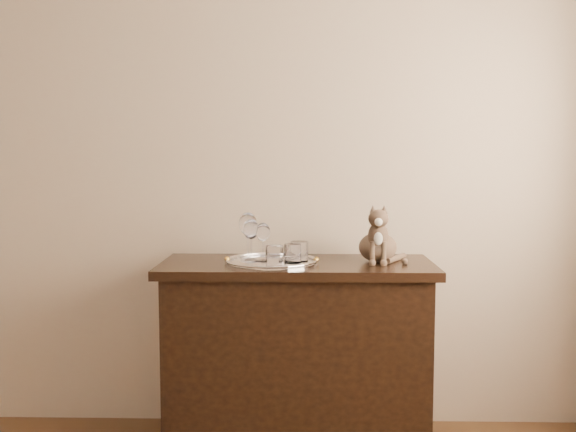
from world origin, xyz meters
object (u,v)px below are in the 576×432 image
sideboard (297,356)px  cat (378,233)px  tray (272,262)px  tumbler_a (293,253)px  tumbler_b (275,256)px  tumbler_c (299,251)px  wine_glass_c (251,240)px  wine_glass_d (263,242)px  wine_glass_a (248,236)px

sideboard → cat: (0.36, 0.03, 0.55)m
sideboard → tray: 0.44m
cat → tray: bearing=-167.4°
tumbler_a → tumbler_b: (-0.07, -0.08, 0.00)m
tumbler_c → cat: 0.36m
wine_glass_c → wine_glass_d: bearing=-2.5°
sideboard → wine_glass_a: (-0.22, 0.01, 0.54)m
tray → wine_glass_a: wine_glass_a is taller
wine_glass_c → tray: bearing=-5.4°
tumbler_a → tumbler_b: size_ratio=0.97×
tumbler_c → tumbler_b: bearing=-130.8°
tray → tumbler_b: (0.02, -0.11, 0.05)m
sideboard → tray: bearing=-164.7°
tumbler_a → tray: bearing=159.0°
tumbler_b → wine_glass_c: bearing=131.9°
wine_glass_a → wine_glass_c: (0.02, -0.03, -0.01)m
sideboard → wine_glass_c: size_ratio=6.49×
tumbler_b → tumbler_c: (0.10, 0.12, 0.00)m
wine_glass_d → cat: (0.51, 0.05, 0.04)m
tumbler_b → wine_glass_a: bearing=130.0°
sideboard → tray: (-0.11, -0.03, 0.43)m
sideboard → tumbler_a: size_ratio=14.55×
tumbler_b → tray: bearing=98.9°
wine_glass_a → wine_glass_d: (0.07, -0.03, -0.02)m
tray → tumbler_c: size_ratio=4.58×
sideboard → wine_glass_a: 0.58m
tumbler_c → cat: size_ratio=0.34×
sideboard → wine_glass_d: wine_glass_d is taller
tray → wine_glass_c: bearing=174.6°
wine_glass_a → tray: bearing=-18.8°
tumbler_b → tumbler_c: size_ratio=0.97×
wine_glass_d → tumbler_b: 0.14m
tumbler_a → cat: cat is taller
wine_glass_c → cat: 0.56m
tray → tumbler_b: 0.12m
tray → cat: cat is taller
tumbler_c → tray: bearing=-176.7°
wine_glass_c → tumbler_a: 0.19m
wine_glass_a → tumbler_b: 0.20m
tray → tumbler_a: 0.11m
sideboard → wine_glass_a: size_ratio=5.65×
wine_glass_d → tumbler_b: wine_glass_d is taller
tumbler_c → wine_glass_a: bearing=172.6°
tumbler_b → cat: (0.45, 0.17, 0.08)m
wine_glass_c → cat: size_ratio=0.71×
wine_glass_c → tumbler_c: bearing=-0.4°
wine_glass_c → tumbler_b: size_ratio=2.18×
wine_glass_d → tumbler_c: (0.16, 0.00, -0.04)m
tumbler_a → cat: (0.38, 0.09, 0.08)m
sideboard → tumbler_b: (-0.09, -0.14, 0.48)m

